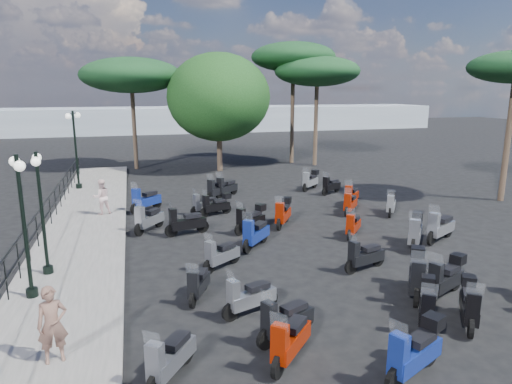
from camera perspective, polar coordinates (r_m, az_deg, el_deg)
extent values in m
plane|color=black|center=(15.55, 2.81, -7.31)|extent=(120.00, 120.00, 0.00)
cube|color=#5F5D5A|center=(17.77, -20.88, -5.30)|extent=(3.00, 30.00, 0.15)
cylinder|color=black|center=(13.15, -28.78, -9.54)|extent=(0.04, 0.04, 1.10)
cylinder|color=black|center=(14.40, -27.56, -7.53)|extent=(0.04, 0.04, 1.10)
cylinder|color=black|center=(15.67, -26.55, -5.84)|extent=(0.04, 0.04, 1.10)
cylinder|color=black|center=(16.95, -25.69, -4.40)|extent=(0.04, 0.04, 1.10)
cylinder|color=black|center=(18.25, -24.96, -3.16)|extent=(0.04, 0.04, 1.10)
cylinder|color=black|center=(19.55, -24.33, -2.09)|extent=(0.04, 0.04, 1.10)
cylinder|color=black|center=(20.86, -23.78, -1.15)|extent=(0.04, 0.04, 1.10)
cylinder|color=black|center=(22.18, -23.29, -0.32)|extent=(0.04, 0.04, 1.10)
cylinder|color=black|center=(23.51, -22.86, 0.41)|extent=(0.04, 0.04, 1.10)
cylinder|color=black|center=(24.84, -22.47, 1.07)|extent=(0.04, 0.04, 1.10)
cylinder|color=black|center=(26.17, -22.12, 1.66)|extent=(0.04, 0.04, 1.10)
cylinder|color=black|center=(27.51, -21.81, 2.19)|extent=(0.04, 0.04, 1.10)
cylinder|color=black|center=(28.85, -21.53, 2.67)|extent=(0.04, 0.04, 1.10)
cylinder|color=black|center=(30.20, -21.27, 3.11)|extent=(0.04, 0.04, 1.10)
cube|color=black|center=(17.46, -25.48, -2.09)|extent=(0.04, 26.00, 0.04)
cube|color=black|center=(17.60, -25.31, -3.75)|extent=(0.04, 26.00, 0.04)
cylinder|color=black|center=(13.23, -26.19, -11.19)|extent=(0.29, 0.29, 0.22)
cylinder|color=black|center=(12.67, -26.96, -4.01)|extent=(0.10, 0.10, 3.67)
cylinder|color=black|center=(12.32, -27.76, 3.57)|extent=(0.31, 0.79, 0.04)
sphere|color=white|center=(12.74, -27.96, 3.39)|extent=(0.26, 0.26, 0.26)
sphere|color=white|center=(11.93, -27.45, 2.90)|extent=(0.26, 0.26, 0.26)
cylinder|color=black|center=(14.60, -24.54, -8.81)|extent=(0.28, 0.28, 0.21)
cylinder|color=black|center=(14.10, -25.17, -2.52)|extent=(0.10, 0.10, 3.53)
cylinder|color=black|center=(13.80, -25.81, 4.04)|extent=(0.15, 0.79, 0.04)
sphere|color=white|center=(14.20, -25.73, 3.90)|extent=(0.25, 0.25, 0.25)
sphere|color=white|center=(13.41, -25.83, 3.44)|extent=(0.25, 0.25, 0.25)
cylinder|color=black|center=(26.03, -21.24, 0.71)|extent=(0.33, 0.33, 0.24)
cylinder|color=black|center=(25.73, -21.59, 4.89)|extent=(0.11, 0.11, 4.08)
cylinder|color=black|center=(25.56, -21.94, 9.07)|extent=(0.39, 0.86, 0.04)
sphere|color=white|center=(25.97, -21.43, 8.93)|extent=(0.29, 0.29, 0.29)
sphere|color=white|center=(25.17, -22.43, 8.75)|extent=(0.29, 0.29, 0.29)
imported|color=brown|center=(9.92, -24.11, -14.88)|extent=(0.63, 0.49, 1.55)
imported|color=beige|center=(20.20, -18.75, -0.58)|extent=(0.86, 0.75, 1.50)
cylinder|color=black|center=(9.72, -8.64, -19.11)|extent=(0.35, 0.44, 0.47)
cube|color=#4B4C52|center=(9.24, -10.41, -19.75)|extent=(1.02, 1.22, 0.33)
cube|color=black|center=(9.21, -9.92, -17.83)|extent=(0.58, 0.65, 0.14)
cube|color=#4B4C52|center=(8.70, -12.49, -19.97)|extent=(0.36, 0.35, 0.68)
plane|color=white|center=(8.43, -12.87, -17.64)|extent=(0.34, 0.28, 0.36)
cylinder|color=black|center=(10.02, 1.25, -17.87)|extent=(0.47, 0.29, 0.47)
cylinder|color=black|center=(10.74, 6.16, -15.68)|extent=(0.47, 0.29, 0.47)
cube|color=black|center=(10.31, 4.02, -15.80)|extent=(1.31, 0.85, 0.34)
cube|color=black|center=(10.29, 4.74, -14.14)|extent=(0.66, 0.52, 0.14)
cube|color=black|center=(9.84, 1.62, -15.44)|extent=(0.32, 0.36, 0.69)
plane|color=white|center=(9.60, 1.37, -13.21)|extent=(0.23, 0.37, 0.37)
cylinder|color=black|center=(11.76, -7.89, -13.21)|extent=(0.26, 0.42, 0.42)
cylinder|color=black|center=(12.68, -6.46, -11.17)|extent=(0.26, 0.42, 0.42)
cube|color=black|center=(12.19, -7.11, -11.39)|extent=(0.75, 1.17, 0.30)
cube|color=black|center=(12.22, -6.94, -10.05)|extent=(0.46, 0.59, 0.12)
cube|color=black|center=(11.65, -7.85, -11.27)|extent=(0.32, 0.29, 0.62)
plane|color=white|center=(11.45, -7.99, -9.56)|extent=(0.33, 0.20, 0.33)
cylinder|color=black|center=(17.07, -10.55, -4.79)|extent=(0.50, 0.20, 0.49)
cylinder|color=black|center=(17.44, -6.70, -4.28)|extent=(0.50, 0.20, 0.49)
cube|color=black|center=(17.20, -8.46, -3.93)|extent=(1.37, 0.62, 0.35)
cube|color=black|center=(17.18, -7.95, -2.95)|extent=(0.66, 0.43, 0.14)
cube|color=black|center=(16.96, -10.35, -3.25)|extent=(0.28, 0.35, 0.71)
plane|color=white|center=(16.82, -10.61, -1.78)|extent=(0.16, 0.39, 0.38)
cylinder|color=black|center=(17.45, -14.40, -4.56)|extent=(0.40, 0.46, 0.50)
cylinder|color=black|center=(18.42, -12.02, -3.52)|extent=(0.40, 0.46, 0.50)
cube|color=#9598A0|center=(17.92, -13.11, -3.41)|extent=(1.13, 1.29, 0.36)
cube|color=black|center=(17.98, -12.82, -2.37)|extent=(0.64, 0.69, 0.15)
cube|color=#9598A0|center=(17.38, -14.32, -2.97)|extent=(0.39, 0.38, 0.73)
plane|color=white|center=(17.22, -14.53, -1.51)|extent=(0.36, 0.31, 0.39)
cylinder|color=black|center=(20.43, -14.83, -2.03)|extent=(0.46, 0.43, 0.52)
cylinder|color=black|center=(21.29, -12.28, -1.29)|extent=(0.46, 0.43, 0.52)
cube|color=navy|center=(20.84, -13.45, -1.11)|extent=(1.29, 1.21, 0.37)
cube|color=black|center=(20.90, -13.13, -0.20)|extent=(0.70, 0.67, 0.15)
cube|color=navy|center=(20.37, -14.74, -0.63)|extent=(0.39, 0.40, 0.76)
plane|color=white|center=(20.22, -14.95, 0.68)|extent=(0.34, 0.36, 0.40)
cylinder|color=black|center=(9.20, 2.75, -20.94)|extent=(0.40, 0.42, 0.48)
cylinder|color=black|center=(10.14, 5.70, -17.49)|extent=(0.40, 0.42, 0.48)
cube|color=#921B04|center=(9.61, 4.46, -18.08)|extent=(1.13, 1.20, 0.34)
cube|color=black|center=(9.61, 4.90, -16.16)|extent=(0.63, 0.65, 0.14)
cube|color=#921B04|center=(9.01, 3.01, -18.24)|extent=(0.37, 0.37, 0.70)
plane|color=white|center=(8.74, 2.88, -15.89)|extent=(0.34, 0.32, 0.37)
cylinder|color=black|center=(11.07, -3.19, -14.75)|extent=(0.46, 0.25, 0.46)
cylinder|color=black|center=(11.66, 1.69, -13.22)|extent=(0.46, 0.25, 0.46)
cube|color=#9598A0|center=(11.30, -0.48, -13.13)|extent=(1.28, 0.75, 0.33)
cube|color=black|center=(11.27, 0.21, -11.69)|extent=(0.64, 0.47, 0.13)
cube|color=#9598A0|center=(10.91, -2.88, -12.59)|extent=(0.30, 0.34, 0.67)
plane|color=white|center=(10.70, -3.16, -10.58)|extent=(0.20, 0.37, 0.36)
cylinder|color=black|center=(15.18, -1.08, -6.78)|extent=(0.42, 0.45, 0.51)
cylinder|color=black|center=(16.26, 0.97, -5.42)|extent=(0.42, 0.45, 0.51)
cube|color=navy|center=(15.70, 0.07, -5.36)|extent=(1.19, 1.28, 0.36)
cube|color=black|center=(15.77, 0.36, -4.14)|extent=(0.66, 0.69, 0.15)
cube|color=navy|center=(15.09, -0.94, -4.93)|extent=(0.39, 0.39, 0.75)
plane|color=white|center=(14.90, -1.06, -3.24)|extent=(0.36, 0.33, 0.40)
cylinder|color=black|center=(13.66, -5.90, -9.27)|extent=(0.42, 0.34, 0.45)
cylinder|color=black|center=(14.42, -2.72, -8.01)|extent=(0.42, 0.34, 0.45)
cube|color=#4B4C52|center=(14.01, -4.14, -7.93)|extent=(1.17, 0.96, 0.32)
cube|color=black|center=(14.02, -3.71, -6.76)|extent=(0.62, 0.55, 0.13)
cube|color=#4B4C52|center=(13.56, -5.72, -7.50)|extent=(0.33, 0.35, 0.65)
plane|color=white|center=(13.38, -5.93, -5.87)|extent=(0.27, 0.33, 0.35)
cylinder|color=black|center=(19.45, -6.43, -2.55)|extent=(0.44, 0.23, 0.43)
cylinder|color=black|center=(19.96, -3.70, -2.09)|extent=(0.44, 0.23, 0.43)
cube|color=black|center=(19.68, -4.94, -1.84)|extent=(1.21, 0.68, 0.31)
cube|color=black|center=(19.69, -4.57, -1.07)|extent=(0.60, 0.43, 0.13)
cube|color=black|center=(19.37, -6.27, -1.34)|extent=(0.28, 0.32, 0.63)
plane|color=white|center=(19.26, -6.44, -0.19)|extent=(0.18, 0.35, 0.33)
cube|color=black|center=(19.83, -3.68, -0.47)|extent=(0.38, 0.37, 0.23)
cylinder|color=black|center=(19.75, -7.62, -2.35)|extent=(0.43, 0.24, 0.43)
cylinder|color=black|center=(20.26, -4.99, -1.89)|extent=(0.43, 0.24, 0.43)
cube|color=#4B4C52|center=(19.98, -6.19, -1.66)|extent=(1.18, 0.69, 0.30)
cube|color=black|center=(20.00, -5.83, -0.91)|extent=(0.59, 0.44, 0.12)
cube|color=#4B4C52|center=(19.68, -7.48, -1.17)|extent=(0.28, 0.32, 0.62)
plane|color=white|center=(19.57, -7.65, -0.06)|extent=(0.19, 0.34, 0.33)
cylinder|color=black|center=(9.19, 16.91, -21.50)|extent=(0.50, 0.31, 0.50)
cylinder|color=black|center=(10.13, 20.91, -18.31)|extent=(0.50, 0.31, 0.50)
cube|color=navy|center=(9.59, 19.28, -18.75)|extent=(1.38, 0.92, 0.36)
cube|color=black|center=(9.58, 19.97, -16.81)|extent=(0.70, 0.56, 0.15)
cube|color=navy|center=(8.99, 17.42, -18.71)|extent=(0.35, 0.38, 0.73)
plane|color=white|center=(8.71, 17.41, -16.23)|extent=(0.25, 0.40, 0.39)
cube|color=black|center=(9.83, 21.30, -14.89)|extent=(0.47, 0.46, 0.27)
cylinder|color=black|center=(12.66, 21.20, -11.88)|extent=(0.48, 0.30, 0.49)
cylinder|color=black|center=(13.68, 23.65, -10.22)|extent=(0.48, 0.30, 0.49)
cube|color=black|center=(13.14, 22.65, -10.22)|extent=(1.34, 0.88, 0.35)
cube|color=black|center=(13.18, 23.10, -8.85)|extent=(0.68, 0.54, 0.14)
cube|color=black|center=(12.55, 21.55, -9.81)|extent=(0.33, 0.37, 0.71)
plane|color=white|center=(12.34, 21.59, -7.93)|extent=(0.24, 0.38, 0.38)
cube|color=black|center=(13.47, 23.94, -7.64)|extent=(0.45, 0.44, 0.26)
cylinder|color=black|center=(13.87, 11.81, -9.13)|extent=(0.46, 0.22, 0.45)
cylinder|color=black|center=(14.64, 15.03, -8.11)|extent=(0.46, 0.22, 0.45)
cube|color=black|center=(14.22, 13.63, -7.93)|extent=(1.27, 0.67, 0.32)
cube|color=black|center=(14.24, 14.14, -6.79)|extent=(0.63, 0.44, 0.13)
cube|color=black|center=(13.77, 12.12, -7.38)|extent=(0.28, 0.33, 0.66)
plane|color=white|center=(13.59, 12.03, -5.74)|extent=(0.18, 0.37, 0.35)
cylinder|color=black|center=(17.59, 2.91, -4.05)|extent=(0.35, 0.47, 0.49)
cylinder|color=black|center=(18.74, 3.82, -3.00)|extent=(0.35, 0.47, 0.49)
cube|color=#921B04|center=(18.16, 3.43, -2.91)|extent=(1.00, 1.31, 0.35)
cube|color=black|center=(18.25, 3.57, -1.90)|extent=(0.59, 0.68, 0.14)
cube|color=#921B04|center=(17.54, 2.99, -2.50)|extent=(0.38, 0.35, 0.72)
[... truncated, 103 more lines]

